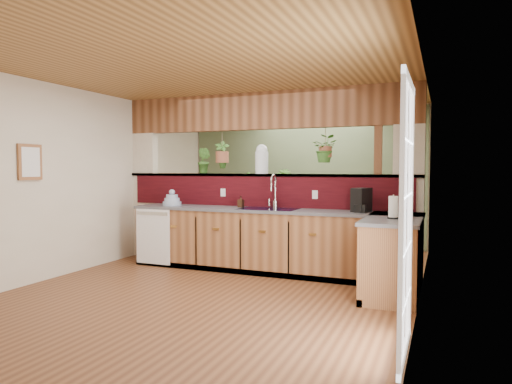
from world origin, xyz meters
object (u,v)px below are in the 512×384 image
at_px(dish_stack, 172,200).
at_px(paper_towel, 393,208).
at_px(glass_jar, 262,159).
at_px(shelving_console, 266,218).
at_px(coffee_maker, 361,201).
at_px(soap_dispenser, 241,202).
at_px(faucet, 274,190).

bearing_deg(dish_stack, paper_towel, -10.06).
relative_size(glass_jar, shelving_console, 0.33).
bearing_deg(coffee_maker, paper_towel, -33.07).
xyz_separation_m(soap_dispenser, shelving_console, (-0.45, 2.19, -0.48)).
relative_size(faucet, dish_stack, 1.71).
distance_m(glass_jar, shelving_console, 2.30).
distance_m(faucet, paper_towel, 1.90).
xyz_separation_m(faucet, coffee_maker, (1.26, -0.11, -0.12)).
xyz_separation_m(faucet, paper_towel, (1.73, -0.77, -0.14)).
relative_size(paper_towel, shelving_console, 0.21).
bearing_deg(shelving_console, glass_jar, -54.68).
relative_size(dish_stack, soap_dispenser, 1.70).
bearing_deg(faucet, paper_towel, -24.06).
bearing_deg(soap_dispenser, coffee_maker, -1.33).
height_order(dish_stack, soap_dispenser, dish_stack).
relative_size(dish_stack, coffee_maker, 0.91).
bearing_deg(glass_jar, faucet, -38.66).
bearing_deg(soap_dispenser, faucet, 8.38).
xyz_separation_m(glass_jar, shelving_console, (-0.67, 1.90, -1.11)).
distance_m(paper_towel, shelving_console, 3.97).
height_order(faucet, soap_dispenser, faucet).
xyz_separation_m(faucet, soap_dispenser, (-0.49, -0.07, -0.18)).
bearing_deg(dish_stack, soap_dispenser, 5.63).
bearing_deg(paper_towel, dish_stack, 169.94).
bearing_deg(dish_stack, glass_jar, 16.95).
relative_size(dish_stack, shelving_console, 0.22).
height_order(dish_stack, coffee_maker, coffee_maker).
distance_m(soap_dispenser, shelving_console, 2.29).
xyz_separation_m(soap_dispenser, coffee_maker, (1.75, -0.04, 0.06)).
height_order(dish_stack, paper_towel, paper_towel).
bearing_deg(glass_jar, shelving_console, 109.33).
distance_m(dish_stack, glass_jar, 1.52).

